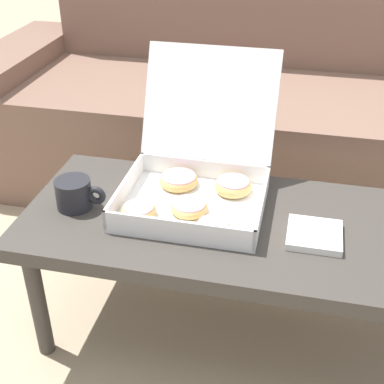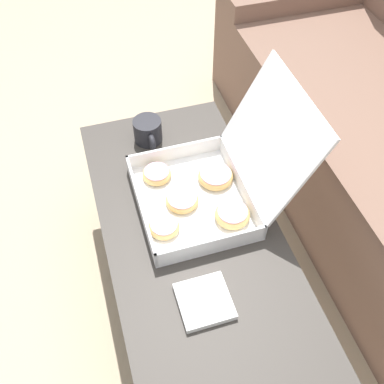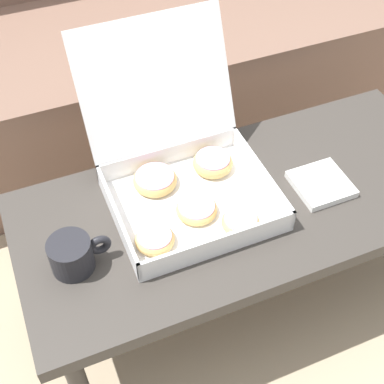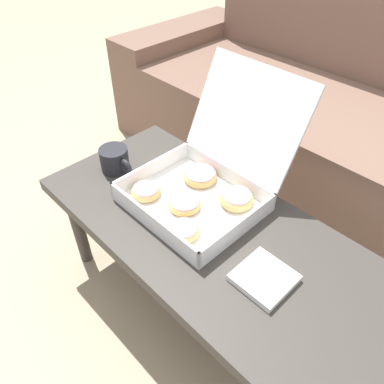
{
  "view_description": "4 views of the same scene",
  "coord_description": "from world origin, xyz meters",
  "views": [
    {
      "loc": [
        0.13,
        -1.24,
        1.18
      ],
      "look_at": [
        -0.13,
        -0.09,
        0.45
      ],
      "focal_mm": 50.0,
      "sensor_mm": 36.0,
      "label": 1
    },
    {
      "loc": [
        0.67,
        -0.33,
        1.46
      ],
      "look_at": [
        -0.13,
        -0.09,
        0.45
      ],
      "focal_mm": 42.0,
      "sensor_mm": 36.0,
      "label": 2
    },
    {
      "loc": [
        -0.45,
        -0.87,
        1.37
      ],
      "look_at": [
        -0.13,
        -0.09,
        0.45
      ],
      "focal_mm": 50.0,
      "sensor_mm": 36.0,
      "label": 3
    },
    {
      "loc": [
        0.46,
        -0.66,
        1.17
      ],
      "look_at": [
        -0.13,
        -0.09,
        0.45
      ],
      "focal_mm": 35.0,
      "sensor_mm": 36.0,
      "label": 4
    }
  ],
  "objects": [
    {
      "name": "coffee_mug",
      "position": [
        -0.43,
        -0.15,
        0.44
      ],
      "size": [
        0.14,
        0.09,
        0.08
      ],
      "color": "#232328",
      "rests_on": "coffee_table"
    },
    {
      "name": "napkin_stack",
      "position": [
        0.19,
        -0.15,
        0.4
      ],
      "size": [
        0.13,
        0.13,
        0.02
      ],
      "color": "white",
      "rests_on": "coffee_table"
    },
    {
      "name": "coffee_table",
      "position": [
        0.0,
        -0.12,
        0.35
      ],
      "size": [
        1.12,
        0.49,
        0.4
      ],
      "color": "#3D3833",
      "rests_on": "ground_plane"
    },
    {
      "name": "couch",
      "position": [
        0.0,
        0.81,
        0.3
      ],
      "size": [
        2.4,
        0.81,
        0.9
      ],
      "color": "#7A5B4C",
      "rests_on": "ground_plane"
    },
    {
      "name": "pastry_box",
      "position": [
        -0.13,
        -0.03,
        0.46
      ],
      "size": [
        0.38,
        0.46,
        0.35
      ],
      "color": "white",
      "rests_on": "coffee_table"
    },
    {
      "name": "ground_plane",
      "position": [
        0.0,
        0.0,
        0.0
      ],
      "size": [
        12.0,
        12.0,
        0.0
      ],
      "primitive_type": "plane",
      "color": "tan"
    }
  ]
}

